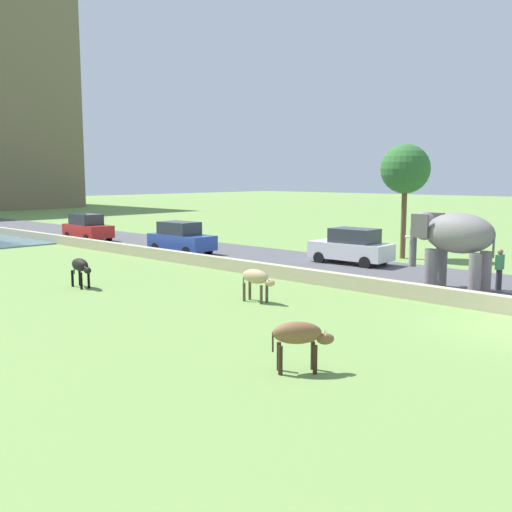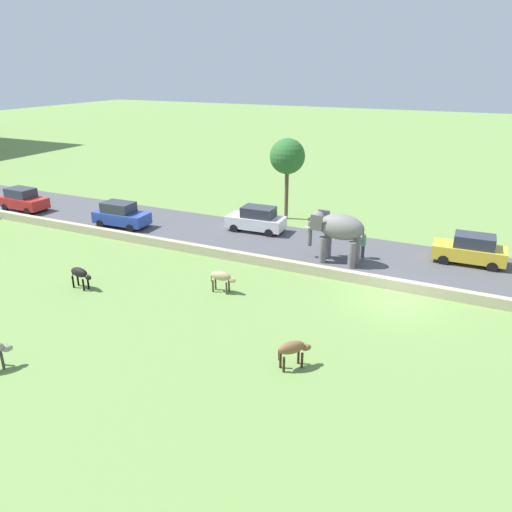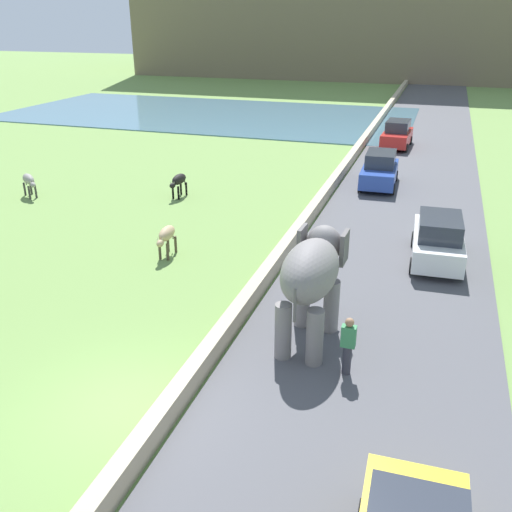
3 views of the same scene
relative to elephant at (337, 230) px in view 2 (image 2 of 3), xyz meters
The scene contains 13 objects.
ground_plane 5.70m from the elephant, 130.17° to the right, with size 220.00×220.00×0.00m, color #6B8E47.
road_surface 16.13m from the elephant, 84.39° to the left, with size 7.00×120.00×0.06m, color #4C4C51.
barrier_wall 14.22m from the elephant, 99.11° to the left, with size 0.40×110.00×0.57m, color tan.
elephant is the anchor object (origin of this frame).
person_beside_elephant 2.14m from the elephant, 46.44° to the right, with size 0.36×0.22×1.63m.
car_red 25.67m from the elephant, 90.02° to the left, with size 1.92×4.06×1.80m.
car_yellow 7.87m from the elephant, 66.19° to the right, with size 1.87×4.04×1.80m.
car_blue 15.89m from the elephant, 90.04° to the left, with size 1.90×4.06×1.80m.
car_white 7.41m from the elephant, 64.59° to the left, with size 1.93×4.07×1.80m.
cow_black 14.28m from the elephant, 129.92° to the left, with size 0.53×1.41×1.15m.
cow_brown 11.27m from the elephant, behind, with size 1.25×1.19×1.15m.
cow_tan 7.66m from the elephant, 147.35° to the left, with size 0.51×1.40×1.15m.
tree_near 9.49m from the elephant, 40.60° to the left, with size 2.57×2.57×5.99m.
Camera 2 is at (-22.69, -3.15, 10.93)m, focal length 34.29 mm.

